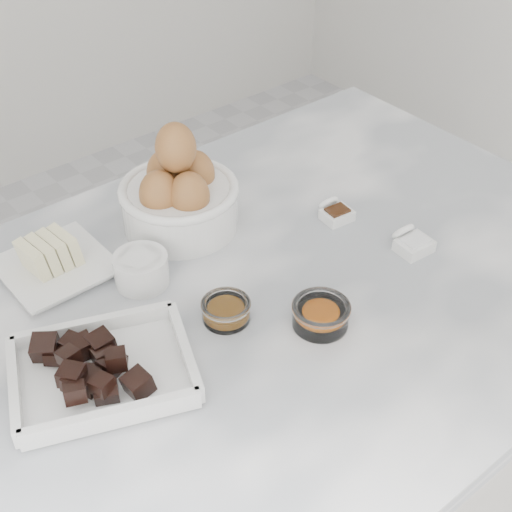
{
  "coord_description": "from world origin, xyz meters",
  "views": [
    {
      "loc": [
        -0.5,
        -0.61,
        1.64
      ],
      "look_at": [
        0.02,
        0.03,
        0.98
      ],
      "focal_mm": 50.0,
      "sensor_mm": 36.0,
      "label": 1
    }
  ],
  "objects_px": {
    "zest_bowl": "(321,314)",
    "vanilla_spoon": "(335,212)",
    "butter_plate": "(53,260)",
    "salt_spoon": "(411,242)",
    "egg_bowl": "(179,194)",
    "honey_bowl": "(226,310)",
    "chocolate_dish": "(102,367)",
    "sugar_ramekin": "(141,268)"
  },
  "relations": [
    {
      "from": "sugar_ramekin",
      "to": "salt_spoon",
      "type": "height_order",
      "value": "sugar_ramekin"
    },
    {
      "from": "sugar_ramekin",
      "to": "salt_spoon",
      "type": "bearing_deg",
      "value": -28.0
    },
    {
      "from": "butter_plate",
      "to": "egg_bowl",
      "type": "distance_m",
      "value": 0.22
    },
    {
      "from": "chocolate_dish",
      "to": "vanilla_spoon",
      "type": "height_order",
      "value": "chocolate_dish"
    },
    {
      "from": "vanilla_spoon",
      "to": "egg_bowl",
      "type": "bearing_deg",
      "value": 145.49
    },
    {
      "from": "zest_bowl",
      "to": "salt_spoon",
      "type": "bearing_deg",
      "value": 8.67
    },
    {
      "from": "egg_bowl",
      "to": "vanilla_spoon",
      "type": "bearing_deg",
      "value": -34.51
    },
    {
      "from": "salt_spoon",
      "to": "sugar_ramekin",
      "type": "bearing_deg",
      "value": 152.0
    },
    {
      "from": "chocolate_dish",
      "to": "vanilla_spoon",
      "type": "relative_size",
      "value": 4.37
    },
    {
      "from": "sugar_ramekin",
      "to": "honey_bowl",
      "type": "distance_m",
      "value": 0.15
    },
    {
      "from": "zest_bowl",
      "to": "vanilla_spoon",
      "type": "distance_m",
      "value": 0.26
    },
    {
      "from": "chocolate_dish",
      "to": "vanilla_spoon",
      "type": "distance_m",
      "value": 0.49
    },
    {
      "from": "egg_bowl",
      "to": "honey_bowl",
      "type": "relative_size",
      "value": 2.74
    },
    {
      "from": "vanilla_spoon",
      "to": "salt_spoon",
      "type": "xyz_separation_m",
      "value": [
        0.04,
        -0.14,
        0.0
      ]
    },
    {
      "from": "honey_bowl",
      "to": "salt_spoon",
      "type": "bearing_deg",
      "value": -10.0
    },
    {
      "from": "chocolate_dish",
      "to": "egg_bowl",
      "type": "xyz_separation_m",
      "value": [
        0.27,
        0.22,
        0.04
      ]
    },
    {
      "from": "butter_plate",
      "to": "salt_spoon",
      "type": "relative_size",
      "value": 2.33
    },
    {
      "from": "chocolate_dish",
      "to": "egg_bowl",
      "type": "height_order",
      "value": "egg_bowl"
    },
    {
      "from": "honey_bowl",
      "to": "zest_bowl",
      "type": "distance_m",
      "value": 0.13
    },
    {
      "from": "butter_plate",
      "to": "vanilla_spoon",
      "type": "height_order",
      "value": "butter_plate"
    },
    {
      "from": "zest_bowl",
      "to": "egg_bowl",
      "type": "bearing_deg",
      "value": 93.34
    },
    {
      "from": "chocolate_dish",
      "to": "butter_plate",
      "type": "height_order",
      "value": "butter_plate"
    },
    {
      "from": "butter_plate",
      "to": "vanilla_spoon",
      "type": "bearing_deg",
      "value": -21.24
    },
    {
      "from": "zest_bowl",
      "to": "vanilla_spoon",
      "type": "xyz_separation_m",
      "value": [
        0.19,
        0.17,
        -0.01
      ]
    },
    {
      "from": "egg_bowl",
      "to": "zest_bowl",
      "type": "distance_m",
      "value": 0.32
    },
    {
      "from": "zest_bowl",
      "to": "vanilla_spoon",
      "type": "relative_size",
      "value": 1.32
    },
    {
      "from": "salt_spoon",
      "to": "zest_bowl",
      "type": "bearing_deg",
      "value": -171.33
    },
    {
      "from": "zest_bowl",
      "to": "salt_spoon",
      "type": "relative_size",
      "value": 1.22
    },
    {
      "from": "chocolate_dish",
      "to": "sugar_ramekin",
      "type": "bearing_deg",
      "value": 43.37
    },
    {
      "from": "honey_bowl",
      "to": "salt_spoon",
      "type": "xyz_separation_m",
      "value": [
        0.32,
        -0.06,
        -0.0
      ]
    },
    {
      "from": "honey_bowl",
      "to": "egg_bowl",
      "type": "bearing_deg",
      "value": 71.15
    },
    {
      "from": "chocolate_dish",
      "to": "sugar_ramekin",
      "type": "height_order",
      "value": "chocolate_dish"
    },
    {
      "from": "egg_bowl",
      "to": "zest_bowl",
      "type": "relative_size",
      "value": 2.34
    },
    {
      "from": "honey_bowl",
      "to": "vanilla_spoon",
      "type": "height_order",
      "value": "vanilla_spoon"
    },
    {
      "from": "egg_bowl",
      "to": "butter_plate",
      "type": "bearing_deg",
      "value": 174.35
    },
    {
      "from": "sugar_ramekin",
      "to": "chocolate_dish",
      "type": "bearing_deg",
      "value": -136.63
    },
    {
      "from": "vanilla_spoon",
      "to": "salt_spoon",
      "type": "height_order",
      "value": "salt_spoon"
    },
    {
      "from": "vanilla_spoon",
      "to": "salt_spoon",
      "type": "bearing_deg",
      "value": -75.47
    },
    {
      "from": "butter_plate",
      "to": "egg_bowl",
      "type": "relative_size",
      "value": 0.82
    },
    {
      "from": "butter_plate",
      "to": "honey_bowl",
      "type": "bearing_deg",
      "value": -60.16
    },
    {
      "from": "chocolate_dish",
      "to": "honey_bowl",
      "type": "bearing_deg",
      "value": -2.35
    },
    {
      "from": "sugar_ramekin",
      "to": "butter_plate",
      "type": "bearing_deg",
      "value": 131.1
    }
  ]
}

